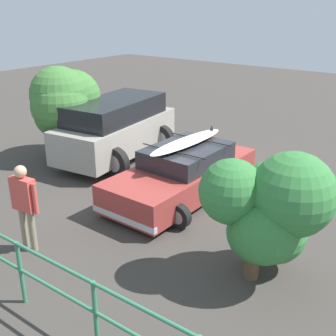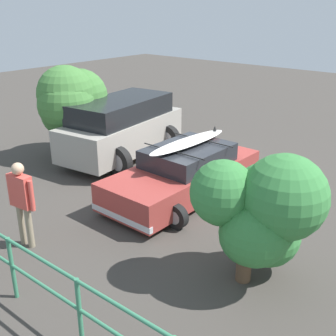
% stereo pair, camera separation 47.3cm
% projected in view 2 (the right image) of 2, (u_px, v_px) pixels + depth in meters
% --- Properties ---
extents(ground_plane, '(44.00, 44.00, 0.02)m').
position_uv_depth(ground_plane, '(183.00, 186.00, 11.42)').
color(ground_plane, '#423D38').
rests_on(ground_plane, ground).
extents(sedan_car, '(2.39, 4.47, 1.57)m').
position_uv_depth(sedan_car, '(184.00, 173.00, 10.59)').
color(sedan_car, '#9E3833').
rests_on(sedan_car, ground).
extents(suv_car, '(3.01, 4.62, 1.89)m').
position_uv_depth(suv_car, '(122.00, 127.00, 13.12)').
color(suv_car, '#9E998E').
rests_on(suv_car, ground).
extents(person_bystander, '(0.69, 0.27, 1.80)m').
position_uv_depth(person_bystander, '(22.00, 197.00, 8.22)').
color(person_bystander, gray).
rests_on(person_bystander, ground).
extents(bush_near_left, '(2.16, 1.88, 2.44)m').
position_uv_depth(bush_near_left, '(262.00, 213.00, 7.06)').
color(bush_near_left, brown).
rests_on(bush_near_left, ground).
extents(bush_near_right, '(2.23, 2.47, 2.90)m').
position_uv_depth(bush_near_right, '(69.00, 104.00, 13.01)').
color(bush_near_right, brown).
rests_on(bush_near_right, ground).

